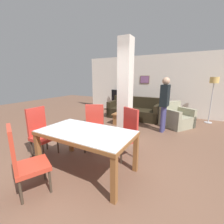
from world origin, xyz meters
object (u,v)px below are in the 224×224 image
at_px(sofa, 134,111).
at_px(tv_screen, 119,96).
at_px(dining_chair_head_left, 41,131).
at_px(tv_stand, 119,107).
at_px(dining_chair_far_left, 94,126).
at_px(armchair, 176,118).
at_px(dining_chair_near_left, 24,160).
at_px(standing_person, 165,101).
at_px(bottle, 125,111).
at_px(floor_lamp, 214,85).
at_px(coffee_table, 124,119).
at_px(dining_table, 86,139).
at_px(dining_chair_far_right, 126,132).

height_order(sofa, tv_screen, tv_screen).
bearing_deg(dining_chair_head_left, tv_stand, -174.14).
bearing_deg(dining_chair_head_left, dining_chair_far_left, 134.72).
relative_size(sofa, armchair, 1.77).
relative_size(dining_chair_near_left, standing_person, 0.62).
distance_m(bottle, tv_stand, 2.31).
relative_size(armchair, tv_stand, 0.98).
distance_m(armchair, standing_person, 1.08).
bearing_deg(tv_stand, bottle, -57.93).
bearing_deg(floor_lamp, standing_person, -126.67).
distance_m(bottle, tv_screen, 2.31).
relative_size(coffee_table, floor_lamp, 0.45).
bearing_deg(coffee_table, dining_chair_head_left, -103.68).
distance_m(dining_chair_far_left, floor_lamp, 4.72).
distance_m(dining_table, dining_chair_far_right, 0.95).
distance_m(dining_chair_near_left, bottle, 3.84).
xyz_separation_m(dining_chair_far_left, floor_lamp, (2.62, 3.82, 0.89)).
bearing_deg(armchair, standing_person, 12.15).
bearing_deg(tv_stand, dining_chair_head_left, -84.14).
bearing_deg(floor_lamp, dining_table, -115.23).
distance_m(dining_table, tv_screen, 5.20).
height_order(dining_chair_far_left, floor_lamp, floor_lamp).
distance_m(dining_chair_near_left, tv_stand, 5.94).
bearing_deg(dining_chair_far_left, dining_chair_near_left, 63.29).
xyz_separation_m(dining_table, tv_stand, (-1.77, 4.89, -0.40)).
height_order(bottle, tv_stand, bottle).
bearing_deg(dining_chair_near_left, coffee_table, 117.30).
xyz_separation_m(coffee_table, tv_screen, (-1.21, 1.98, 0.54)).
bearing_deg(dining_chair_far_right, bottle, -38.51).
bearing_deg(dining_chair_far_right, standing_person, -75.02).
bearing_deg(armchair, coffee_table, -34.29).
height_order(sofa, coffee_table, sofa).
relative_size(dining_chair_near_left, dining_chair_far_left, 1.00).
xyz_separation_m(dining_chair_far_left, armchair, (1.56, 2.75, -0.26)).
relative_size(dining_chair_near_left, floor_lamp, 0.62).
relative_size(dining_table, bottle, 5.67).
height_order(armchair, tv_stand, armchair).
bearing_deg(armchair, dining_table, 16.39).
bearing_deg(dining_chair_far_right, tv_stand, -34.94).
bearing_deg(tv_stand, coffee_table, -58.52).
bearing_deg(dining_chair_near_left, sofa, 116.74).
height_order(dining_chair_near_left, standing_person, standing_person).
bearing_deg(dining_chair_head_left, sofa, 169.58).
xyz_separation_m(dining_table, dining_chair_far_right, (0.42, 0.84, -0.07)).
bearing_deg(tv_screen, standing_person, 155.18).
distance_m(dining_chair_far_left, coffee_table, 2.11).
xyz_separation_m(dining_table, sofa, (-0.55, 3.91, -0.32)).
bearing_deg(tv_screen, tv_stand, -166.41).
distance_m(coffee_table, tv_screen, 2.38).
xyz_separation_m(dining_chair_far_left, coffee_table, (-0.14, 2.07, -0.34)).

